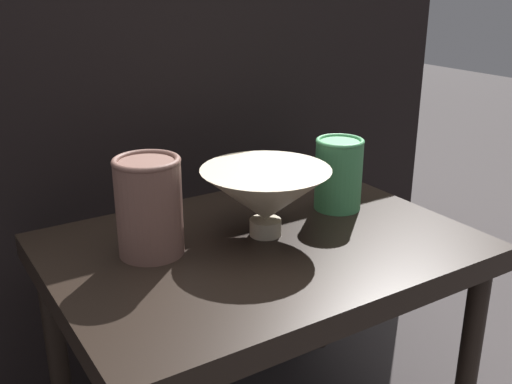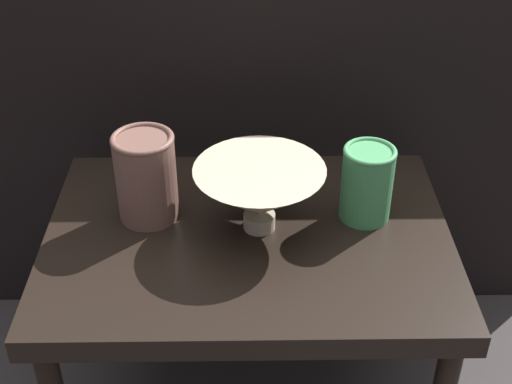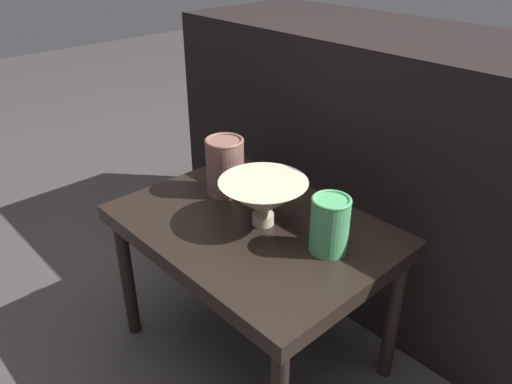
% 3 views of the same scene
% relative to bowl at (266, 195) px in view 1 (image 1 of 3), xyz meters
% --- Properties ---
extents(table, '(0.66, 0.48, 0.42)m').
position_rel_bowl_xyz_m(table, '(-0.02, -0.02, -0.12)').
color(table, black).
rests_on(table, ground_plane).
extents(couch_backdrop, '(1.34, 0.50, 0.80)m').
position_rel_bowl_xyz_m(couch_backdrop, '(-0.02, 0.54, -0.09)').
color(couch_backdrop, black).
rests_on(couch_backdrop, ground_plane).
extents(bowl, '(0.21, 0.21, 0.11)m').
position_rel_bowl_xyz_m(bowl, '(0.00, 0.00, 0.00)').
color(bowl, '#C1B293').
rests_on(bowl, table).
extents(vase_textured_left, '(0.10, 0.10, 0.15)m').
position_rel_bowl_xyz_m(vase_textured_left, '(-0.18, 0.04, 0.01)').
color(vase_textured_left, brown).
rests_on(vase_textured_left, table).
extents(vase_colorful_right, '(0.09, 0.09, 0.13)m').
position_rel_bowl_xyz_m(vase_colorful_right, '(0.18, 0.03, -0.00)').
color(vase_colorful_right, '#47995B').
rests_on(vase_colorful_right, table).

